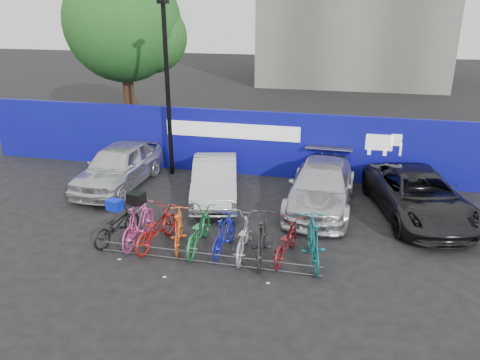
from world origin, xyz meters
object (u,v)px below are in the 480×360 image
(lamppost, at_px, (167,86))
(car_3, at_px, (418,195))
(tree, at_px, (128,26))
(bike_3, at_px, (179,229))
(bike_6, at_px, (242,236))
(bike_2, at_px, (156,228))
(bike_9, at_px, (313,241))
(bike_8, at_px, (286,241))
(car_0, at_px, (119,166))
(car_2, at_px, (321,186))
(bike_5, at_px, (224,234))
(bike_rack, at_px, (207,258))
(bike_4, at_px, (198,230))
(bike_0, at_px, (117,225))
(car_1, at_px, (215,179))
(bike_1, at_px, (138,223))
(bike_7, at_px, (262,238))

(lamppost, relative_size, car_3, 1.25)
(tree, relative_size, bike_3, 4.54)
(bike_6, bearing_deg, bike_2, -3.56)
(lamppost, height_order, bike_9, lamppost)
(bike_8, bearing_deg, car_0, -21.30)
(car_2, distance_m, bike_5, 4.09)
(bike_3, relative_size, bike_8, 0.96)
(bike_rack, relative_size, car_2, 1.19)
(bike_2, height_order, bike_9, bike_9)
(bike_2, bearing_deg, car_3, -144.20)
(lamppost, bearing_deg, bike_6, -53.56)
(bike_4, xyz_separation_m, bike_8, (2.27, 0.00, -0.05))
(bike_8, height_order, bike_9, bike_9)
(lamppost, distance_m, bike_5, 6.88)
(bike_3, xyz_separation_m, bike_6, (1.70, 0.01, -0.01))
(bike_0, height_order, bike_2, bike_2)
(car_1, xyz_separation_m, bike_6, (1.69, -3.38, -0.15))
(bike_rack, height_order, car_0, car_0)
(car_0, height_order, bike_8, car_0)
(car_3, distance_m, bike_9, 4.43)
(bike_0, distance_m, bike_8, 4.52)
(bike_9, bearing_deg, bike_5, -13.71)
(bike_4, bearing_deg, bike_2, 2.86)
(bike_0, xyz_separation_m, bike_5, (2.94, 0.10, 0.04))
(bike_8, bearing_deg, bike_rack, 30.37)
(tree, relative_size, bike_1, 4.10)
(car_2, xyz_separation_m, bike_2, (-4.02, -3.53, -0.18))
(car_3, bearing_deg, bike_8, -150.20)
(car_3, distance_m, bike_7, 5.38)
(bike_1, relative_size, bike_3, 1.11)
(bike_1, xyz_separation_m, bike_8, (3.89, 0.08, -0.10))
(bike_1, distance_m, bike_5, 2.32)
(bike_1, distance_m, bike_9, 4.57)
(tree, distance_m, bike_7, 13.67)
(bike_4, distance_m, bike_6, 1.19)
(car_0, distance_m, car_2, 6.96)
(car_1, xyz_separation_m, car_3, (6.26, 0.03, 0.02))
(bike_2, relative_size, bike_6, 1.00)
(car_1, xyz_separation_m, bike_4, (0.50, -3.34, -0.14))
(bike_8, bearing_deg, lamppost, -37.80)
(bike_1, relative_size, bike_7, 0.96)
(bike_0, height_order, bike_1, bike_1)
(tree, xyz_separation_m, bike_rack, (6.77, -10.66, -4.91))
(tree, relative_size, bike_7, 3.94)
(bike_7, height_order, bike_9, bike_9)
(bike_1, height_order, bike_2, bike_1)
(bike_2, bearing_deg, bike_8, -169.27)
(bike_rack, distance_m, bike_9, 2.62)
(tree, distance_m, bike_1, 11.94)
(car_0, relative_size, bike_9, 2.21)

